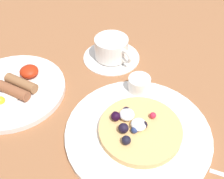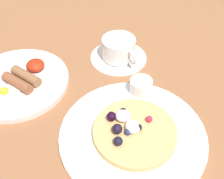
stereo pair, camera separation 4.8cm
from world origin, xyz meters
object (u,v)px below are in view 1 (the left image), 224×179
at_px(pancake_plate, 138,133).
at_px(coffee_saucer, 111,57).
at_px(breakfast_plate, 12,90).
at_px(syrup_ramekin, 139,84).
at_px(coffee_cup, 112,48).

bearing_deg(pancake_plate, coffee_saucer, 76.61).
bearing_deg(breakfast_plate, syrup_ramekin, -25.87).
relative_size(pancake_plate, coffee_saucer, 1.95).
bearing_deg(breakfast_plate, coffee_cup, 3.37).
height_order(coffee_saucer, coffee_cup, coffee_cup).
xyz_separation_m(breakfast_plate, coffee_cup, (0.26, 0.02, 0.03)).
distance_m(pancake_plate, syrup_ramekin, 0.12).
distance_m(syrup_ramekin, coffee_saucer, 0.15).
relative_size(syrup_ramekin, coffee_saucer, 0.34).
bearing_deg(coffee_cup, breakfast_plate, -176.63).
bearing_deg(pancake_plate, coffee_cup, 76.45).
distance_m(syrup_ramekin, coffee_cup, 0.14).
relative_size(coffee_saucer, coffee_cup, 1.31).
xyz_separation_m(syrup_ramekin, coffee_cup, (-0.00, 0.14, 0.00)).
height_order(syrup_ramekin, coffee_saucer, syrup_ramekin).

